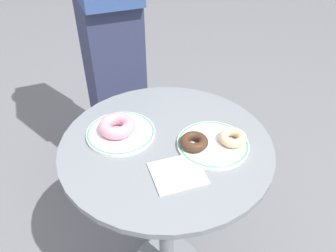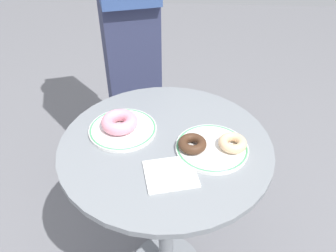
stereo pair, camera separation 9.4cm
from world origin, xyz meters
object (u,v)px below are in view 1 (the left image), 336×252
at_px(cafe_table, 166,189).
at_px(paper_napkin, 177,173).
at_px(plate_right, 213,144).
at_px(donut_glazed, 233,138).
at_px(person_figure, 107,19).
at_px(donut_chocolate, 194,142).
at_px(donut_pink_frosted, 117,126).
at_px(plate_left, 121,133).

xyz_separation_m(cafe_table, paper_napkin, (0.02, -0.13, 0.20)).
height_order(plate_right, donut_glazed, donut_glazed).
relative_size(plate_right, donut_glazed, 2.58).
distance_m(paper_napkin, person_figure, 0.82).
relative_size(donut_chocolate, person_figure, 0.05).
bearing_deg(paper_napkin, cafe_table, 99.53).
xyz_separation_m(cafe_table, donut_chocolate, (0.08, -0.03, 0.23)).
distance_m(cafe_table, person_figure, 0.76).
height_order(donut_pink_frosted, paper_napkin, donut_pink_frosted).
height_order(plate_left, donut_chocolate, donut_chocolate).
bearing_deg(donut_glazed, cafe_table, 173.60).
bearing_deg(donut_pink_frosted, person_figure, 96.30).
xyz_separation_m(cafe_table, plate_right, (0.13, -0.02, 0.21)).
relative_size(donut_glazed, donut_chocolate, 1.00).
distance_m(donut_pink_frosted, person_figure, 0.62).
bearing_deg(plate_left, plate_right, -14.66).
bearing_deg(cafe_table, plate_right, -10.08).
xyz_separation_m(plate_right, person_figure, (-0.34, 0.67, 0.13)).
distance_m(plate_left, donut_pink_frosted, 0.03).
bearing_deg(donut_chocolate, cafe_table, 157.74).
relative_size(plate_right, donut_chocolate, 2.58).
relative_size(cafe_table, person_figure, 0.41).
bearing_deg(plate_left, paper_napkin, -48.55).
bearing_deg(donut_pink_frosted, plate_right, -14.74).
distance_m(cafe_table, donut_chocolate, 0.24).
bearing_deg(paper_napkin, donut_pink_frosted, 132.58).
distance_m(donut_pink_frosted, donut_chocolate, 0.23).
bearing_deg(donut_pink_frosted, paper_napkin, -47.42).
distance_m(plate_right, donut_pink_frosted, 0.28).
distance_m(donut_pink_frosted, donut_glazed, 0.34).
bearing_deg(plate_right, donut_chocolate, -171.94).
xyz_separation_m(plate_left, plate_right, (0.26, -0.07, 0.00)).
relative_size(cafe_table, donut_chocolate, 8.80).
xyz_separation_m(donut_chocolate, paper_napkin, (-0.06, -0.10, -0.02)).
bearing_deg(donut_chocolate, donut_glazed, 5.25).
bearing_deg(plate_right, plate_left, 165.34).
xyz_separation_m(cafe_table, donut_pink_frosted, (-0.14, 0.05, 0.23)).
height_order(plate_right, donut_pink_frosted, donut_pink_frosted).
bearing_deg(cafe_table, donut_glazed, -6.40).
distance_m(donut_pink_frosted, paper_napkin, 0.24).
distance_m(donut_glazed, paper_napkin, 0.20).
height_order(donut_pink_frosted, donut_glazed, donut_pink_frosted).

